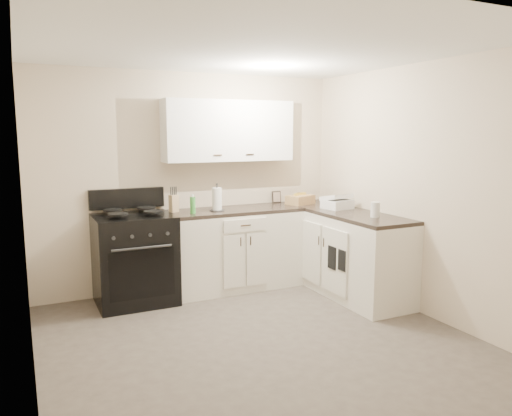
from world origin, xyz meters
name	(u,v)px	position (x,y,z in m)	size (l,w,h in m)	color
floor	(257,340)	(0.00, 0.00, 0.00)	(3.60, 3.60, 0.00)	#473F38
ceiling	(257,48)	(0.00, 0.00, 2.50)	(3.60, 3.60, 0.00)	white
wall_back	(191,182)	(0.00, 1.80, 1.25)	(3.60, 3.60, 0.00)	beige
wall_right	(419,190)	(1.80, 0.00, 1.25)	(3.60, 3.60, 0.00)	beige
wall_left	(24,215)	(-1.80, 0.00, 1.25)	(3.60, 3.60, 0.00)	beige
wall_front	(406,242)	(0.00, -1.80, 1.25)	(3.60, 3.60, 0.00)	beige
base_cabinets_back	(234,250)	(0.43, 1.50, 0.45)	(1.55, 0.60, 0.90)	silver
base_cabinets_right	(342,252)	(1.50, 0.85, 0.45)	(0.60, 1.90, 0.90)	silver
countertop_back	(234,211)	(0.43, 1.50, 0.92)	(1.55, 0.60, 0.04)	black
countertop_right	(343,212)	(1.50, 0.85, 0.92)	(0.60, 1.90, 0.04)	black
upper_cabinets	(229,131)	(0.43, 1.65, 1.84)	(1.55, 0.30, 0.70)	white
stove	(135,261)	(-0.75, 1.48, 0.46)	(0.82, 0.70, 0.99)	black
knife_block	(174,203)	(-0.27, 1.59, 1.04)	(0.09, 0.08, 0.19)	tan
paper_towel	(217,199)	(0.20, 1.46, 1.07)	(0.11, 0.11, 0.26)	white
soap_bottle	(193,205)	(-0.11, 1.41, 1.03)	(0.06, 0.06, 0.18)	green
picture_frame	(277,197)	(1.12, 1.76, 1.01)	(0.12, 0.02, 0.15)	black
wicker_basket	(300,200)	(1.33, 1.52, 0.99)	(0.33, 0.22, 0.11)	tan
countertop_grill	(337,204)	(1.52, 1.00, 0.99)	(0.29, 0.27, 0.11)	white
glass_jar	(375,210)	(1.54, 0.34, 1.02)	(0.10, 0.10, 0.16)	silver
oven_mitt_near	(342,260)	(1.18, 0.40, 0.50)	(0.02, 0.13, 0.22)	black
oven_mitt_far	(332,258)	(1.18, 0.58, 0.49)	(0.02, 0.14, 0.25)	black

